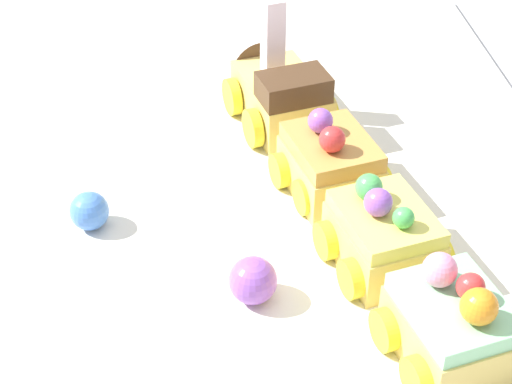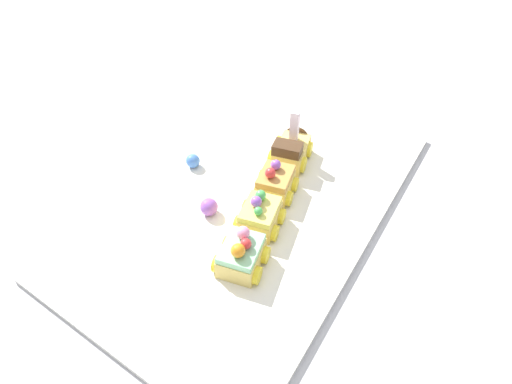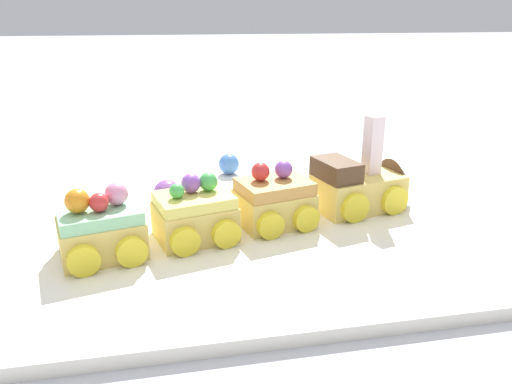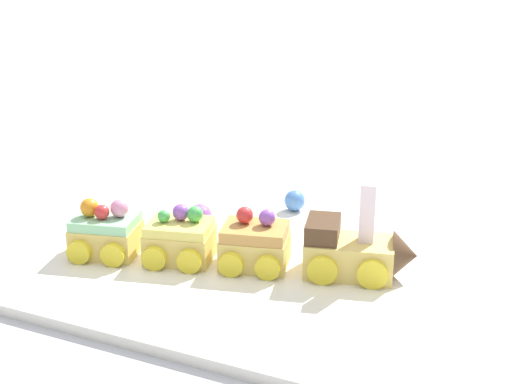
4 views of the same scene
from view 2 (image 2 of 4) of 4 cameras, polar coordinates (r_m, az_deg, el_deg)
name	(u,v)px [view 2 (image 2 of 4)]	position (r m, az deg, el deg)	size (l,w,h in m)	color
ground_plane	(258,200)	(0.75, 0.28, -1.10)	(10.00, 10.00, 0.00)	#B2B2B7
display_board	(258,197)	(0.75, 0.28, -0.77)	(0.72, 0.43, 0.01)	white
cake_train_locomotive	(292,147)	(0.82, 5.17, 6.40)	(0.13, 0.09, 0.10)	#EACC66
cake_car_caramel	(275,183)	(0.73, 2.76, 1.28)	(0.09, 0.09, 0.07)	#EACC66
cake_car_lemon	(260,216)	(0.67, 0.56, -3.40)	(0.09, 0.09, 0.06)	#EACC66
cake_car_mint	(241,255)	(0.62, -2.10, -8.96)	(0.09, 0.09, 0.07)	#EACC66
gumball_purple	(209,207)	(0.70, -6.74, -2.12)	(0.03, 0.03, 0.03)	#9956C6
gumball_blue	(194,160)	(0.81, -8.90, 4.52)	(0.03, 0.03, 0.03)	#4C84E0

